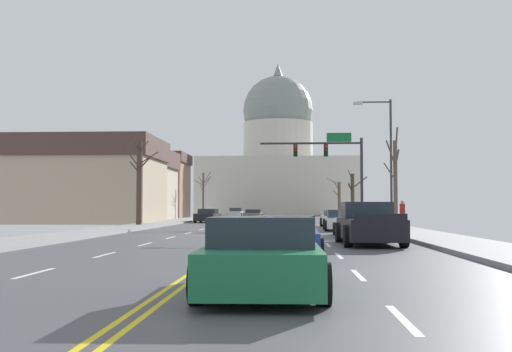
% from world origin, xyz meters
% --- Properties ---
extents(ground, '(20.00, 180.00, 0.20)m').
position_xyz_m(ground, '(0.00, -0.00, 0.02)').
color(ground, '#48484D').
extents(signal_gantry, '(7.91, 0.41, 6.99)m').
position_xyz_m(signal_gantry, '(5.41, 15.88, 5.10)').
color(signal_gantry, '#28282D').
rests_on(signal_gantry, ground).
extents(street_lamp_right, '(2.31, 0.24, 7.81)m').
position_xyz_m(street_lamp_right, '(7.90, 5.73, 4.77)').
color(street_lamp_right, '#333338').
rests_on(street_lamp_right, ground).
extents(capitol_building, '(28.24, 18.33, 27.80)m').
position_xyz_m(capitol_building, '(0.00, 81.84, 9.61)').
color(capitol_building, beige).
rests_on(capitol_building, ground).
extents(sedan_near_00, '(2.11, 4.41, 1.17)m').
position_xyz_m(sedan_near_00, '(5.33, 12.16, 0.56)').
color(sedan_near_00, silver).
rests_on(sedan_near_00, ground).
extents(sedan_near_01, '(2.01, 4.70, 1.25)m').
position_xyz_m(sedan_near_01, '(5.12, 5.94, 0.58)').
color(sedan_near_01, silver).
rests_on(sedan_near_01, ground).
extents(sedan_near_02, '(2.09, 4.57, 1.29)m').
position_xyz_m(sedan_near_02, '(5.32, -1.49, 0.60)').
color(sedan_near_02, silver).
rests_on(sedan_near_02, ground).
extents(pickup_truck_near_03, '(2.33, 5.46, 1.63)m').
position_xyz_m(pickup_truck_near_03, '(5.09, -8.06, 0.73)').
color(pickup_truck_near_03, black).
rests_on(pickup_truck_near_03, ground).
extents(sedan_near_04, '(2.06, 4.60, 1.20)m').
position_xyz_m(sedan_near_04, '(1.96, -14.50, 0.57)').
color(sedan_near_04, navy).
rests_on(sedan_near_04, ground).
extents(sedan_near_05, '(2.12, 4.63, 1.29)m').
position_xyz_m(sedan_near_05, '(1.60, -21.74, 0.59)').
color(sedan_near_05, '#1E7247').
rests_on(sedan_near_05, ground).
extents(sedan_oncoming_00, '(2.17, 4.74, 1.24)m').
position_xyz_m(sedan_oncoming_00, '(-5.44, 24.91, 0.58)').
color(sedan_oncoming_00, black).
rests_on(sedan_oncoming_00, ground).
extents(sedan_oncoming_01, '(2.12, 4.49, 1.13)m').
position_xyz_m(sedan_oncoming_01, '(-1.97, 37.54, 0.54)').
color(sedan_oncoming_01, '#6B6056').
rests_on(sedan_oncoming_01, ground).
extents(sedan_oncoming_02, '(2.02, 4.49, 1.27)m').
position_xyz_m(sedan_oncoming_02, '(-5.07, 50.96, 0.60)').
color(sedan_oncoming_02, silver).
rests_on(sedan_oncoming_02, ground).
extents(flank_building_00, '(12.48, 9.11, 8.43)m').
position_xyz_m(flank_building_00, '(-17.65, 49.46, 4.26)').
color(flank_building_00, '#8C6656').
rests_on(flank_building_00, ground).
extents(flank_building_01, '(13.18, 10.29, 7.42)m').
position_xyz_m(flank_building_01, '(-15.90, 21.63, 3.77)').
color(flank_building_01, tan).
rests_on(flank_building_01, ground).
extents(flank_building_02, '(14.04, 8.90, 7.48)m').
position_xyz_m(flank_building_02, '(-17.56, 34.92, 3.80)').
color(flank_building_02, '#B2A38E').
rests_on(flank_building_02, ground).
extents(bare_tree_00, '(1.72, 2.43, 4.88)m').
position_xyz_m(bare_tree_00, '(8.26, 46.27, 2.44)').
color(bare_tree_00, brown).
rests_on(bare_tree_00, ground).
extents(bare_tree_01, '(2.23, 1.16, 5.49)m').
position_xyz_m(bare_tree_01, '(-8.27, 42.32, 3.00)').
color(bare_tree_01, brown).
rests_on(bare_tree_01, ground).
extents(bare_tree_02, '(0.92, 2.68, 5.81)m').
position_xyz_m(bare_tree_02, '(8.22, 4.44, 3.11)').
color(bare_tree_02, brown).
rests_on(bare_tree_02, ground).
extents(bare_tree_03, '(2.65, 1.69, 6.42)m').
position_xyz_m(bare_tree_03, '(-8.88, 12.66, 3.34)').
color(bare_tree_03, '#423328').
rests_on(bare_tree_03, ground).
extents(bare_tree_04, '(2.09, 2.10, 4.91)m').
position_xyz_m(bare_tree_04, '(8.47, 31.47, 2.61)').
color(bare_tree_04, '#423328').
rests_on(bare_tree_04, ground).
extents(pedestrian_00, '(0.35, 0.34, 1.65)m').
position_xyz_m(pedestrian_00, '(7.96, 8.68, 1.05)').
color(pedestrian_00, '#33333D').
rests_on(pedestrian_00, ground).
extents(pedestrian_01, '(0.35, 0.34, 1.70)m').
position_xyz_m(pedestrian_01, '(9.10, 7.16, 1.09)').
color(pedestrian_01, '#4C4238').
rests_on(pedestrian_01, ground).
extents(bicycle_parked, '(0.12, 1.77, 0.85)m').
position_xyz_m(bicycle_parked, '(7.69, 3.34, 0.49)').
color(bicycle_parked, black).
rests_on(bicycle_parked, ground).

